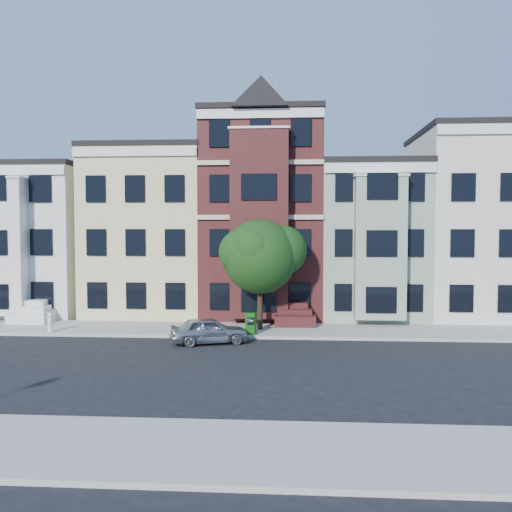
# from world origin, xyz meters

# --- Properties ---
(ground) EXTENTS (120.00, 120.00, 0.00)m
(ground) POSITION_xyz_m (0.00, 0.00, 0.00)
(ground) COLOR black
(far_sidewalk) EXTENTS (60.00, 4.00, 0.15)m
(far_sidewalk) POSITION_xyz_m (0.00, 8.00, 0.07)
(far_sidewalk) COLOR #9E9B93
(far_sidewalk) RESTS_ON ground
(near_sidewalk) EXTENTS (60.00, 4.00, 0.15)m
(near_sidewalk) POSITION_xyz_m (0.00, -8.00, 0.07)
(near_sidewalk) COLOR #9E9B93
(near_sidewalk) RESTS_ON ground
(house_white) EXTENTS (8.00, 9.00, 9.00)m
(house_white) POSITION_xyz_m (-15.00, 14.50, 4.50)
(house_white) COLOR white
(house_white) RESTS_ON ground
(house_yellow) EXTENTS (7.00, 9.00, 10.00)m
(house_yellow) POSITION_xyz_m (-7.00, 14.50, 5.00)
(house_yellow) COLOR beige
(house_yellow) RESTS_ON ground
(house_brown) EXTENTS (7.00, 9.00, 12.00)m
(house_brown) POSITION_xyz_m (0.00, 14.50, 6.00)
(house_brown) COLOR #3E1515
(house_brown) RESTS_ON ground
(house_green) EXTENTS (6.00, 9.00, 9.00)m
(house_green) POSITION_xyz_m (6.50, 14.50, 4.50)
(house_green) COLOR gray
(house_green) RESTS_ON ground
(house_cream) EXTENTS (8.00, 9.00, 11.00)m
(house_cream) POSITION_xyz_m (13.50, 14.50, 5.50)
(house_cream) COLOR silver
(house_cream) RESTS_ON ground
(street_tree) EXTENTS (6.36, 6.36, 7.07)m
(street_tree) POSITION_xyz_m (0.13, 7.89, 3.69)
(street_tree) COLOR #214D18
(street_tree) RESTS_ON far_sidewalk
(parked_car) EXTENTS (3.94, 2.51, 1.25)m
(parked_car) POSITION_xyz_m (-2.06, 4.83, 0.62)
(parked_car) COLOR #A2A6A9
(parked_car) RESTS_ON ground
(newspaper_box) EXTENTS (0.56, 0.52, 1.08)m
(newspaper_box) POSITION_xyz_m (-0.22, 6.47, 0.69)
(newspaper_box) COLOR #0E520E
(newspaper_box) RESTS_ON far_sidewalk
(fire_hydrant) EXTENTS (0.36, 0.36, 0.78)m
(fire_hydrant) POSITION_xyz_m (-10.42, 6.39, 0.54)
(fire_hydrant) COLOR silver
(fire_hydrant) RESTS_ON far_sidewalk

